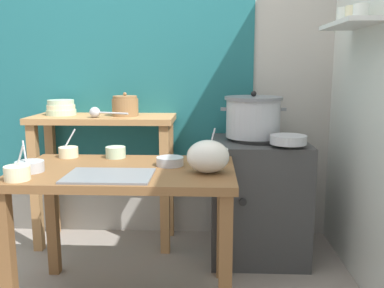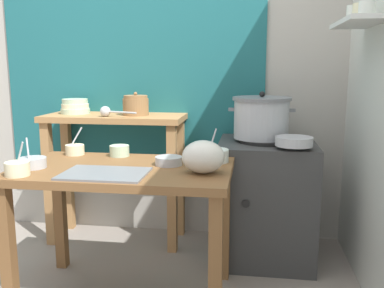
{
  "view_description": "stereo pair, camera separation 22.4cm",
  "coord_description": "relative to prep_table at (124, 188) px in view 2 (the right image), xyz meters",
  "views": [
    {
      "loc": [
        0.5,
        -1.97,
        1.22
      ],
      "look_at": [
        0.41,
        0.23,
        0.82
      ],
      "focal_mm": 39.52,
      "sensor_mm": 36.0,
      "label": 1
    },
    {
      "loc": [
        0.72,
        -1.95,
        1.22
      ],
      "look_at": [
        0.41,
        0.23,
        0.82
      ],
      "focal_mm": 39.52,
      "sensor_mm": 36.0,
      "label": 2
    }
  ],
  "objects": [
    {
      "name": "steamer_pot",
      "position": [
        0.7,
        0.64,
        0.3
      ],
      "size": [
        0.41,
        0.37,
        0.3
      ],
      "color": "#B7BABF",
      "rests_on": "stove_block"
    },
    {
      "name": "bowl_stack_enamel",
      "position": [
        -0.59,
        0.78,
        0.34
      ],
      "size": [
        0.2,
        0.2,
        0.1
      ],
      "color": "#B7D1AD",
      "rests_on": "back_shelf_table"
    },
    {
      "name": "prep_bowl_3",
      "position": [
        -0.45,
        -0.09,
        0.14
      ],
      "size": [
        0.14,
        0.14,
        0.15
      ],
      "color": "#B7BABF",
      "rests_on": "prep_table"
    },
    {
      "name": "stove_block",
      "position": [
        0.74,
        0.62,
        -0.23
      ],
      "size": [
        0.6,
        0.61,
        0.78
      ],
      "color": "#383838",
      "rests_on": "ground"
    },
    {
      "name": "wall_back",
      "position": [
        0.01,
        1.01,
        0.69
      ],
      "size": [
        4.4,
        0.12,
        2.6
      ],
      "color": "#B2ADA3",
      "rests_on": "ground"
    },
    {
      "name": "clay_pot",
      "position": [
        -0.14,
        0.75,
        0.36
      ],
      "size": [
        0.17,
        0.17,
        0.16
      ],
      "color": "olive",
      "rests_on": "back_shelf_table"
    },
    {
      "name": "serving_tray",
      "position": [
        -0.04,
        -0.17,
        0.12
      ],
      "size": [
        0.4,
        0.28,
        0.01
      ],
      "primitive_type": "cube",
      "color": "slate",
      "rests_on": "prep_table"
    },
    {
      "name": "prep_bowl_1",
      "position": [
        -0.1,
        0.25,
        0.14
      ],
      "size": [
        0.11,
        0.11,
        0.06
      ],
      "color": "#B7D1AD",
      "rests_on": "prep_table"
    },
    {
      "name": "ladle",
      "position": [
        -0.31,
        0.63,
        0.33
      ],
      "size": [
        0.27,
        0.11,
        0.07
      ],
      "color": "#B7BABF",
      "rests_on": "back_shelf_table"
    },
    {
      "name": "prep_bowl_5",
      "position": [
        0.44,
        0.18,
        0.15
      ],
      "size": [
        0.16,
        0.16,
        0.18
      ],
      "color": "silver",
      "rests_on": "prep_table"
    },
    {
      "name": "wide_pan",
      "position": [
        0.88,
        0.4,
        0.2
      ],
      "size": [
        0.21,
        0.21,
        0.05
      ],
      "primitive_type": "cylinder",
      "color": "#B7BABF",
      "rests_on": "stove_block"
    },
    {
      "name": "prep_bowl_4",
      "position": [
        -0.37,
        0.25,
        0.14
      ],
      "size": [
        0.11,
        0.11,
        0.16
      ],
      "color": "beige",
      "rests_on": "prep_table"
    },
    {
      "name": "plastic_bag",
      "position": [
        0.42,
        -0.07,
        0.19
      ],
      "size": [
        0.2,
        0.18,
        0.16
      ],
      "primitive_type": "ellipsoid",
      "color": "silver",
      "rests_on": "prep_table"
    },
    {
      "name": "prep_table",
      "position": [
        0.0,
        0.0,
        0.0
      ],
      "size": [
        1.1,
        0.66,
        0.72
      ],
      "color": "brown",
      "rests_on": "ground"
    },
    {
      "name": "prep_bowl_0",
      "position": [
        -0.44,
        -0.25,
        0.15
      ],
      "size": [
        0.11,
        0.11,
        0.16
      ],
      "color": "beige",
      "rests_on": "prep_table"
    },
    {
      "name": "back_shelf_table",
      "position": [
        -0.3,
        0.75,
        0.07
      ],
      "size": [
        0.96,
        0.4,
        0.9
      ],
      "color": "#B27F4C",
      "rests_on": "ground"
    },
    {
      "name": "prep_bowl_2",
      "position": [
        0.22,
        0.07,
        0.14
      ],
      "size": [
        0.14,
        0.14,
        0.04
      ],
      "color": "#B7BABF",
      "rests_on": "prep_table"
    }
  ]
}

